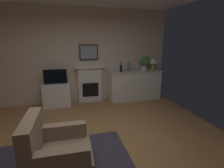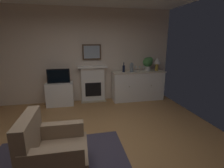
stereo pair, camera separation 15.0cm
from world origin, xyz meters
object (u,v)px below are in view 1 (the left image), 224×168
Objects in this scene: table_lamp at (153,62)px; wine_bottle at (121,68)px; framed_picture at (89,52)px; wine_glass_center at (137,67)px; armchair at (56,154)px; potted_plant_small at (145,62)px; tv_cabinet at (57,95)px; vase_decorative at (129,67)px; wine_glass_right at (140,67)px; tv_set at (55,77)px; wine_glass_left at (133,67)px; sideboard_cabinet at (135,85)px; fireplace_unit at (90,84)px.

table_lamp is 1.10m from wine_bottle.
framed_picture is 1.52m from wine_glass_center.
wine_bottle is 0.32× the size of armchair.
potted_plant_small is at bearing 170.74° from table_lamp.
wine_glass_center is 2.50m from tv_cabinet.
vase_decorative is at bearing -4.80° from wine_bottle.
tv_cabinet is at bearing 178.53° from wine_glass_right.
table_lamp is at bearing 0.16° from tv_set.
vase_decorative is 0.65× the size of potted_plant_small.
tv_cabinet is (-2.13, 0.06, -0.72)m from vase_decorative.
framed_picture is at bearing 171.51° from wine_glass_left.
armchair is (-2.16, -2.81, -0.66)m from wine_glass_left.
sideboard_cabinet is at bearing 11.79° from vase_decorative.
wine_glass_center is 0.34m from potted_plant_small.
potted_plant_small is (2.70, 0.03, 0.84)m from tv_cabinet.
wine_bottle reaches higher than tv_cabinet.
sideboard_cabinet is at bearing -180.00° from table_lamp.
table_lamp is 2.42× the size of wine_glass_left.
wine_bottle reaches higher than wine_glass_left.
wine_glass_left is (1.32, -0.20, -0.47)m from framed_picture.
framed_picture is 1.96× the size of vase_decorative.
wine_glass_center is 0.27m from vase_decorative.
framed_picture reaches higher than armchair.
wine_glass_center is (1.43, -0.21, 0.49)m from fireplace_unit.
table_lamp is 3.00m from tv_set.
wine_glass_center is 2.41m from tv_set.
table_lamp reaches higher than armchair.
potted_plant_small is at bearing 26.71° from wine_glass_right.
tv_set is at bearing 179.46° from wine_glass_center.
wine_glass_center is 0.38× the size of potted_plant_small.
potted_plant_small is at bearing 2.74° from wine_glass_left.
tv_set is at bearing -179.80° from sideboard_cabinet.
wine_glass_left is 0.18m from vase_decorative.
fireplace_unit is at bearing 171.72° from wine_glass_center.
wine_glass_right is 0.38m from vase_decorative.
vase_decorative is at bearing -179.93° from wine_glass_right.
wine_glass_right is (0.22, -0.08, 0.00)m from wine_glass_left.
vase_decorative is (-0.24, -0.05, 0.60)m from sideboard_cabinet.
sideboard_cabinet is at bearing 134.47° from wine_glass_center.
armchair is at bearing -127.55° from wine_glass_left.
wine_glass_left is 0.59× the size of vase_decorative.
armchair is (-2.85, -2.78, -0.81)m from table_lamp.
wine_glass_center is 0.22× the size of tv_cabinet.
fireplace_unit is 1.06m from wine_bottle.
wine_glass_right is (1.54, -0.27, -0.47)m from framed_picture.
armchair is at bearing -122.59° from wine_bottle.
table_lamp is at bearing -0.29° from tv_cabinet.
framed_picture is at bearing 174.14° from potted_plant_small.
armchair is at bearing -129.50° from wine_glass_center.
wine_bottle reaches higher than wine_glass_center.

